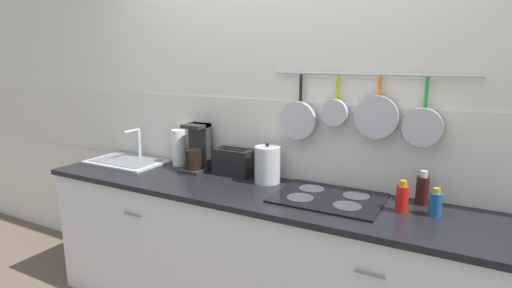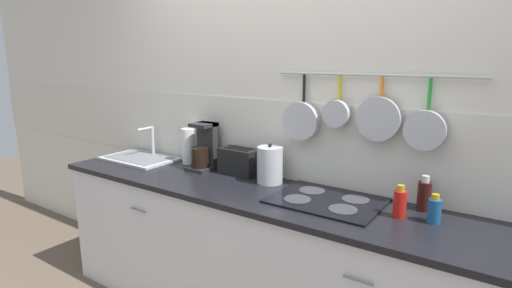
{
  "view_description": "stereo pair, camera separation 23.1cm",
  "coord_description": "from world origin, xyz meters",
  "px_view_note": "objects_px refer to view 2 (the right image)",
  "views": [
    {
      "loc": [
        1.07,
        -1.99,
        1.69
      ],
      "look_at": [
        -0.01,
        0.0,
        1.19
      ],
      "focal_mm": 28.0,
      "sensor_mm": 36.0,
      "label": 1
    },
    {
      "loc": [
        1.27,
        -1.87,
        1.69
      ],
      "look_at": [
        -0.01,
        0.0,
        1.19
      ],
      "focal_mm": 28.0,
      "sensor_mm": 36.0,
      "label": 2
    }
  ],
  "objects_px": {
    "toaster": "(239,161)",
    "paper_towel_roll": "(189,146)",
    "kettle": "(270,165)",
    "bottle_sesame_oil": "(400,203)",
    "coffee_maker": "(205,150)",
    "bottle_olive_oil": "(424,195)",
    "bottle_cooking_wine": "(434,210)"
  },
  "relations": [
    {
      "from": "toaster",
      "to": "bottle_olive_oil",
      "type": "relative_size",
      "value": 1.5
    },
    {
      "from": "paper_towel_roll",
      "to": "kettle",
      "type": "bearing_deg",
      "value": -4.4
    },
    {
      "from": "kettle",
      "to": "bottle_cooking_wine",
      "type": "height_order",
      "value": "kettle"
    },
    {
      "from": "coffee_maker",
      "to": "bottle_cooking_wine",
      "type": "bearing_deg",
      "value": -3.69
    },
    {
      "from": "paper_towel_roll",
      "to": "coffee_maker",
      "type": "bearing_deg",
      "value": -13.1
    },
    {
      "from": "coffee_maker",
      "to": "bottle_olive_oil",
      "type": "bearing_deg",
      "value": 1.7
    },
    {
      "from": "toaster",
      "to": "coffee_maker",
      "type": "bearing_deg",
      "value": -173.94
    },
    {
      "from": "paper_towel_roll",
      "to": "coffee_maker",
      "type": "height_order",
      "value": "coffee_maker"
    },
    {
      "from": "paper_towel_roll",
      "to": "bottle_olive_oil",
      "type": "height_order",
      "value": "paper_towel_roll"
    },
    {
      "from": "bottle_olive_oil",
      "to": "bottle_cooking_wine",
      "type": "relative_size",
      "value": 1.29
    },
    {
      "from": "coffee_maker",
      "to": "kettle",
      "type": "xyz_separation_m",
      "value": [
        0.55,
        -0.01,
        -0.02
      ]
    },
    {
      "from": "bottle_sesame_oil",
      "to": "coffee_maker",
      "type": "bearing_deg",
      "value": 174.99
    },
    {
      "from": "paper_towel_roll",
      "to": "coffee_maker",
      "type": "distance_m",
      "value": 0.2
    },
    {
      "from": "coffee_maker",
      "to": "toaster",
      "type": "distance_m",
      "value": 0.28
    },
    {
      "from": "bottle_cooking_wine",
      "to": "bottle_sesame_oil",
      "type": "bearing_deg",
      "value": -171.97
    },
    {
      "from": "bottle_sesame_oil",
      "to": "bottle_olive_oil",
      "type": "height_order",
      "value": "bottle_olive_oil"
    },
    {
      "from": "bottle_olive_oil",
      "to": "toaster",
      "type": "bearing_deg",
      "value": -179.33
    },
    {
      "from": "coffee_maker",
      "to": "bottle_sesame_oil",
      "type": "height_order",
      "value": "coffee_maker"
    },
    {
      "from": "paper_towel_roll",
      "to": "coffee_maker",
      "type": "xyz_separation_m",
      "value": [
        0.2,
        -0.05,
        0.0
      ]
    },
    {
      "from": "bottle_sesame_oil",
      "to": "bottle_cooking_wine",
      "type": "distance_m",
      "value": 0.16
    },
    {
      "from": "toaster",
      "to": "bottle_sesame_oil",
      "type": "height_order",
      "value": "toaster"
    },
    {
      "from": "kettle",
      "to": "toaster",
      "type": "bearing_deg",
      "value": 171.45
    },
    {
      "from": "toaster",
      "to": "paper_towel_roll",
      "type": "bearing_deg",
      "value": 178.04
    },
    {
      "from": "coffee_maker",
      "to": "toaster",
      "type": "bearing_deg",
      "value": 6.06
    },
    {
      "from": "bottle_cooking_wine",
      "to": "kettle",
      "type": "bearing_deg",
      "value": 174.93
    },
    {
      "from": "coffee_maker",
      "to": "bottle_olive_oil",
      "type": "xyz_separation_m",
      "value": [
        1.46,
        0.04,
        -0.05
      ]
    },
    {
      "from": "kettle",
      "to": "bottle_sesame_oil",
      "type": "distance_m",
      "value": 0.84
    },
    {
      "from": "kettle",
      "to": "bottle_olive_oil",
      "type": "xyz_separation_m",
      "value": [
        0.91,
        0.06,
        -0.03
      ]
    },
    {
      "from": "paper_towel_roll",
      "to": "bottle_olive_oil",
      "type": "distance_m",
      "value": 1.66
    },
    {
      "from": "coffee_maker",
      "to": "bottle_sesame_oil",
      "type": "bearing_deg",
      "value": -5.01
    },
    {
      "from": "coffee_maker",
      "to": "bottle_cooking_wine",
      "type": "height_order",
      "value": "coffee_maker"
    },
    {
      "from": "toaster",
      "to": "kettle",
      "type": "bearing_deg",
      "value": -8.55
    }
  ]
}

